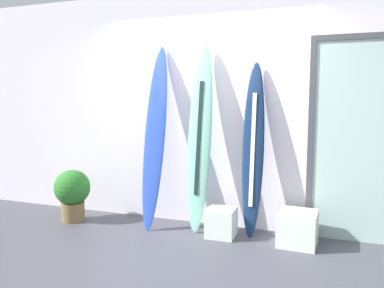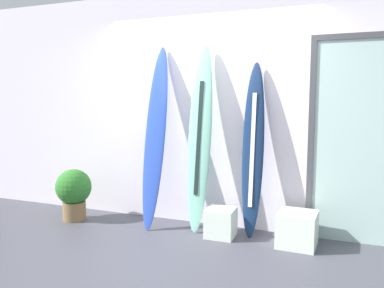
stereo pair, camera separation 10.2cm
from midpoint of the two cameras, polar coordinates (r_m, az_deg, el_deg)
ground at (r=3.86m, az=-2.83°, el=-16.98°), size 8.00×8.00×0.04m
wall_back at (r=4.75m, az=3.58°, el=5.12°), size 7.20×0.20×2.80m
surfboard_cobalt at (r=4.65m, az=-4.77°, el=0.82°), size 0.27×0.52×2.15m
surfboard_seafoam at (r=4.47m, az=1.79°, el=0.76°), size 0.28×0.39×2.16m
surfboard_navy at (r=4.36m, az=9.55°, el=-0.84°), size 0.25×0.35×1.93m
display_block_left at (r=4.43m, az=4.89°, el=-11.34°), size 0.32×0.32×0.32m
display_block_center at (r=4.30m, az=15.75°, el=-11.86°), size 0.40×0.40×0.36m
glass_door at (r=4.42m, az=24.45°, el=0.85°), size 1.12×0.06×2.18m
potted_plant at (r=5.14m, az=-16.31°, el=-6.61°), size 0.44×0.44×0.65m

